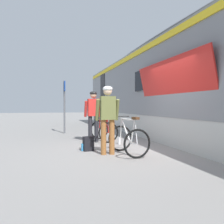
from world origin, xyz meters
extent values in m
plane|color=gray|center=(0.00, 0.00, 0.00)|extent=(80.00, 80.00, 0.00)
cube|color=slate|center=(2.84, 1.32, 2.25)|extent=(3.00, 21.74, 2.70)
cube|color=#B7B7B2|center=(2.84, 1.32, 0.45)|extent=(2.97, 21.74, 0.90)
cube|color=red|center=(1.32, 0.17, 1.80)|extent=(0.40, 4.03, 1.67)
cube|color=yellow|center=(1.32, 1.32, 3.42)|extent=(0.04, 21.31, 0.20)
cube|color=black|center=(1.31, 2.51, 2.25)|extent=(0.04, 1.10, 0.80)
cube|color=black|center=(1.33, 8.93, 2.25)|extent=(0.03, 1.10, 2.29)
ellipsoid|color=slate|center=(2.84, 1.32, 3.70)|extent=(2.85, 21.31, 0.36)
cylinder|color=#232328|center=(-0.81, 1.92, 0.45)|extent=(0.14, 0.14, 0.90)
cylinder|color=#232328|center=(-0.59, 1.92, 0.45)|extent=(0.14, 0.14, 0.90)
cube|color=red|center=(-0.70, 1.92, 1.20)|extent=(0.38, 0.24, 0.60)
cylinder|color=red|center=(-0.96, 1.96, 1.15)|extent=(0.09, 0.26, 0.56)
cylinder|color=red|center=(-0.44, 1.96, 1.15)|extent=(0.09, 0.26, 0.56)
sphere|color=tan|center=(-0.70, 1.92, 1.63)|extent=(0.22, 0.22, 0.22)
ellipsoid|color=black|center=(-0.70, 1.92, 1.69)|extent=(0.25, 0.28, 0.14)
cylinder|color=#935B2D|center=(-0.89, -0.32, 0.45)|extent=(0.14, 0.14, 0.90)
cylinder|color=#935B2D|center=(-0.67, -0.32, 0.45)|extent=(0.14, 0.14, 0.90)
cube|color=olive|center=(-0.78, -0.32, 1.20)|extent=(0.39, 0.25, 0.60)
cylinder|color=olive|center=(-1.04, -0.27, 1.15)|extent=(0.10, 0.26, 0.56)
cylinder|color=olive|center=(-0.52, -0.29, 1.15)|extent=(0.10, 0.26, 0.56)
sphere|color=beige|center=(-0.78, -0.32, 1.63)|extent=(0.22, 0.22, 0.22)
ellipsoid|color=white|center=(-0.78, -0.32, 1.69)|extent=(0.26, 0.28, 0.14)
torus|color=black|center=(-0.34, 2.55, 0.36)|extent=(0.71, 0.11, 0.71)
torus|color=black|center=(-0.26, 1.53, 0.36)|extent=(0.71, 0.11, 0.71)
cylinder|color=red|center=(-0.31, 2.19, 0.60)|extent=(0.10, 0.65, 0.63)
cylinder|color=red|center=(-0.30, 2.07, 0.91)|extent=(0.11, 0.85, 0.04)
cylinder|color=red|center=(-0.28, 1.77, 0.60)|extent=(0.06, 0.28, 0.62)
cylinder|color=red|center=(-0.27, 1.71, 0.33)|extent=(0.06, 0.36, 0.08)
cylinder|color=red|center=(-0.26, 1.59, 0.63)|extent=(0.04, 0.14, 0.56)
cylinder|color=red|center=(-0.34, 2.52, 0.63)|extent=(0.04, 0.08, 0.55)
cylinder|color=black|center=(-0.34, 2.50, 0.97)|extent=(0.48, 0.06, 0.02)
cube|color=#4C2D19|center=(-0.27, 1.62, 0.96)|extent=(0.12, 0.25, 0.06)
torus|color=black|center=(-0.32, 0.04, 0.36)|extent=(0.71, 0.11, 0.71)
torus|color=black|center=(-0.23, -0.98, 0.36)|extent=(0.71, 0.11, 0.71)
cylinder|color=white|center=(-0.29, -0.32, 0.60)|extent=(0.10, 0.65, 0.63)
cylinder|color=white|center=(-0.28, -0.43, 0.91)|extent=(0.12, 0.85, 0.04)
cylinder|color=white|center=(-0.25, -0.74, 0.60)|extent=(0.06, 0.28, 0.62)
cylinder|color=white|center=(-0.24, -0.80, 0.33)|extent=(0.06, 0.36, 0.08)
cylinder|color=white|center=(-0.23, -0.92, 0.63)|extent=(0.04, 0.15, 0.56)
cylinder|color=white|center=(-0.32, 0.01, 0.63)|extent=(0.04, 0.08, 0.55)
cylinder|color=black|center=(-0.31, -0.01, 0.97)|extent=(0.48, 0.07, 0.02)
cube|color=#4C2D19|center=(-0.24, -0.89, 0.96)|extent=(0.12, 0.25, 0.06)
cube|color=black|center=(-1.17, 0.30, 0.20)|extent=(0.31, 0.22, 0.40)
cylinder|color=silver|center=(0.01, 1.16, 0.11)|extent=(0.07, 0.07, 0.23)
cylinder|color=#338CCC|center=(-1.33, 0.33, 0.10)|extent=(0.07, 0.07, 0.21)
cylinder|color=#595B60|center=(-1.45, 4.85, 1.20)|extent=(0.08, 0.08, 2.40)
cube|color=#193F99|center=(-1.45, 4.85, 2.15)|extent=(0.04, 0.70, 0.44)
camera|label=1|loc=(-2.35, -6.26, 1.25)|focal=38.40mm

